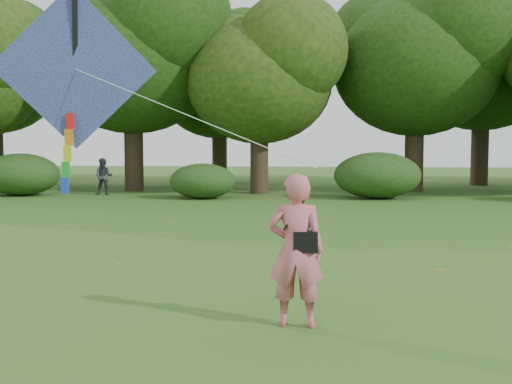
# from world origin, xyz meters

# --- Properties ---
(ground) EXTENTS (100.00, 100.00, 0.00)m
(ground) POSITION_xyz_m (0.00, 0.00, 0.00)
(ground) COLOR #265114
(ground) RESTS_ON ground
(man_kite_flyer) EXTENTS (0.72, 0.49, 1.93)m
(man_kite_flyer) POSITION_xyz_m (0.49, -0.35, 0.96)
(man_kite_flyer) COLOR #CC6071
(man_kite_flyer) RESTS_ON ground
(bystander_left) EXTENTS (0.84, 0.69, 1.59)m
(bystander_left) POSITION_xyz_m (-8.57, 18.41, 0.79)
(bystander_left) COLOR #2A3039
(bystander_left) RESTS_ON ground
(crossbody_bag) EXTENTS (0.43, 0.20, 0.74)m
(crossbody_bag) POSITION_xyz_m (0.61, -0.38, 1.09)
(crossbody_bag) COLOR black
(crossbody_bag) RESTS_ON ground
(flying_kite) EXTENTS (5.14, 2.48, 3.28)m
(flying_kite) POSITION_xyz_m (-3.13, 1.72, 3.43)
(flying_kite) COLOR #293BB3
(flying_kite) RESTS_ON ground
(tree_line) EXTENTS (54.70, 15.30, 9.48)m
(tree_line) POSITION_xyz_m (1.67, 22.88, 5.60)
(tree_line) COLOR #3A2D1E
(tree_line) RESTS_ON ground
(shrub_band) EXTENTS (39.15, 3.22, 1.88)m
(shrub_band) POSITION_xyz_m (-0.72, 17.60, 0.86)
(shrub_band) COLOR #264919
(shrub_band) RESTS_ON ground
(fallen_leaves) EXTENTS (9.85, 11.31, 0.01)m
(fallen_leaves) POSITION_xyz_m (0.91, 4.87, 0.01)
(fallen_leaves) COLOR olive
(fallen_leaves) RESTS_ON ground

